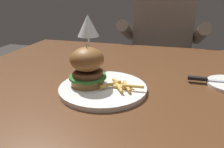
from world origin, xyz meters
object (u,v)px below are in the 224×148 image
(burger_sandwich, at_px, (87,66))
(wine_glass, at_px, (88,28))
(table_knife, at_px, (214,80))
(diner_person, at_px, (160,62))
(main_plate, at_px, (103,88))

(burger_sandwich, xyz_separation_m, wine_glass, (-0.06, 0.19, 0.08))
(burger_sandwich, height_order, wine_glass, wine_glass)
(table_knife, xyz_separation_m, diner_person, (-0.20, 0.75, -0.19))
(diner_person, bearing_deg, wine_glass, -109.23)
(main_plate, bearing_deg, diner_person, 81.65)
(main_plate, height_order, burger_sandwich, burger_sandwich)
(burger_sandwich, relative_size, table_knife, 0.65)
(wine_glass, distance_m, diner_person, 0.81)
(main_plate, distance_m, burger_sandwich, 0.08)
(main_plate, relative_size, burger_sandwich, 2.03)
(wine_glass, relative_size, table_knife, 1.01)
(table_knife, bearing_deg, burger_sandwich, -160.36)
(diner_person, bearing_deg, table_knife, -75.11)
(main_plate, height_order, diner_person, diner_person)
(main_plate, height_order, wine_glass, wine_glass)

